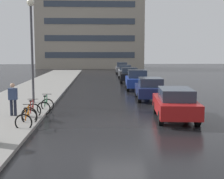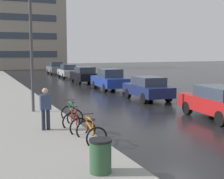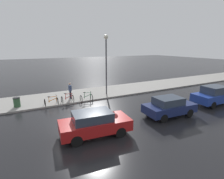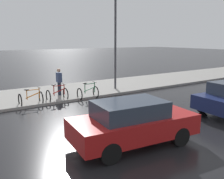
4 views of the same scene
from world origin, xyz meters
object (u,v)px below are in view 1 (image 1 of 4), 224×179
at_px(car_navy, 150,88).
at_px(car_blue, 137,80).
at_px(car_red, 175,103).
at_px(car_black, 129,75).
at_px(pedestrian, 13,98).
at_px(bicycle_third, 46,106).
at_px(bicycle_nearest, 27,119).
at_px(car_silver, 125,71).
at_px(car_grey, 122,68).
at_px(streetlamp, 31,33).
at_px(bicycle_second, 31,112).

height_order(car_navy, car_blue, car_blue).
relative_size(car_red, car_black, 0.98).
xyz_separation_m(car_navy, pedestrian, (-7.65, -5.58, 0.21)).
distance_m(car_navy, car_black, 12.06).
bearing_deg(bicycle_third, car_red, -15.34).
bearing_deg(car_navy, bicycle_nearest, -130.88).
height_order(bicycle_third, car_blue, car_blue).
bearing_deg(car_silver, car_black, -91.34).
relative_size(car_black, car_grey, 1.07).
xyz_separation_m(bicycle_third, car_navy, (6.29, 4.39, 0.37)).
distance_m(car_silver, pedestrian, 25.42).
xyz_separation_m(car_red, car_black, (-0.33, 18.22, 0.02)).
relative_size(pedestrian, streetlamp, 0.27).
bearing_deg(car_navy, car_red, -88.55).
bearing_deg(bicycle_third, streetlamp, 113.33).
height_order(bicycle_nearest, pedestrian, pedestrian).
xyz_separation_m(bicycle_second, car_black, (6.50, 18.17, 0.40)).
bearing_deg(bicycle_nearest, car_black, 71.97).
bearing_deg(car_blue, pedestrian, -123.27).
relative_size(car_black, streetlamp, 0.70).
height_order(car_red, car_silver, car_silver).
distance_m(car_black, streetlamp, 15.95).
bearing_deg(bicycle_third, car_navy, 34.91).
bearing_deg(bicycle_third, car_grey, 77.90).
bearing_deg(streetlamp, pedestrian, -92.70).
xyz_separation_m(pedestrian, streetlamp, (0.18, 3.91, 3.39)).
relative_size(car_red, car_grey, 1.05).
height_order(bicycle_nearest, bicycle_second, bicycle_second).
xyz_separation_m(car_red, streetlamp, (-7.62, 4.48, 3.59)).
bearing_deg(car_red, streetlamp, 149.52).
distance_m(bicycle_nearest, car_silver, 27.06).
height_order(bicycle_third, streetlamp, streetlamp).
bearing_deg(car_black, car_navy, -89.18).
height_order(bicycle_nearest, car_red, car_red).
height_order(car_blue, car_black, car_blue).
relative_size(bicycle_second, car_silver, 0.24).
bearing_deg(car_navy, car_blue, 91.50).
distance_m(bicycle_third, pedestrian, 1.90).
bearing_deg(car_blue, bicycle_nearest, -115.54).
bearing_deg(bicycle_third, car_blue, 59.03).
height_order(car_red, car_black, car_black).
bearing_deg(car_black, car_silver, 88.66).
bearing_deg(streetlamp, car_red, -30.48).
xyz_separation_m(bicycle_third, streetlamp, (-1.17, 2.72, 3.97)).
bearing_deg(pedestrian, streetlamp, 87.30).
distance_m(bicycle_second, bicycle_third, 1.76).
relative_size(car_blue, car_silver, 0.97).
xyz_separation_m(car_silver, pedestrian, (-7.63, -24.25, 0.19)).
bearing_deg(car_grey, car_black, -91.15).
height_order(bicycle_nearest, car_silver, car_silver).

